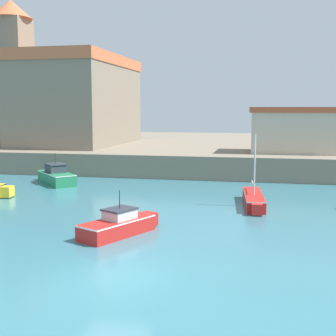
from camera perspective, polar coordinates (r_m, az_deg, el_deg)
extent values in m
plane|color=teal|center=(17.80, -6.67, -13.02)|extent=(200.00, 200.00, 0.00)
cube|color=gray|center=(59.87, 6.89, 2.30)|extent=(120.00, 40.00, 2.07)
cube|color=yellow|center=(34.44, -19.08, -2.72)|extent=(0.87, 1.02, 0.73)
cube|color=red|center=(30.50, 10.37, -3.79)|extent=(1.67, 5.54, 0.75)
cube|color=red|center=(27.59, 10.78, -4.97)|extent=(0.67, 0.57, 0.64)
cube|color=white|center=(30.44, 10.38, -3.17)|extent=(1.68, 5.59, 0.07)
cylinder|color=silver|center=(29.74, 10.52, 0.40)|extent=(0.10, 0.10, 3.83)
cylinder|color=silver|center=(31.01, 10.32, -1.87)|extent=(0.33, 2.45, 0.08)
cube|color=#237A4C|center=(39.41, -13.42, -1.23)|extent=(4.42, 4.45, 0.95)
cube|color=#237A4C|center=(41.91, -14.61, -0.77)|extent=(1.23, 1.22, 0.81)
cube|color=white|center=(39.35, -13.44, -0.60)|extent=(4.47, 4.50, 0.07)
cube|color=#333842|center=(39.52, -13.56, -0.05)|extent=(2.04, 2.05, 0.64)
cube|color=#2D333D|center=(39.47, -13.58, 0.47)|extent=(2.20, 2.20, 0.08)
cylinder|color=black|center=(39.42, -13.60, 1.17)|extent=(0.04, 0.04, 0.90)
cube|color=red|center=(23.11, -6.24, -7.23)|extent=(3.11, 4.26, 0.78)
cube|color=red|center=(24.78, -2.41, -6.20)|extent=(1.03, 0.96, 0.67)
cube|color=white|center=(23.03, -6.25, -6.38)|extent=(3.14, 4.31, 0.07)
cube|color=silver|center=(23.10, -5.91, -5.65)|extent=(1.62, 1.75, 0.45)
cube|color=#2D333D|center=(23.05, -5.92, -5.01)|extent=(1.74, 1.90, 0.08)
cylinder|color=black|center=(22.95, -5.93, -3.81)|extent=(0.04, 0.04, 0.90)
cube|color=gray|center=(55.29, -10.77, 7.46)|extent=(9.84, 17.18, 8.80)
cube|color=#C1663D|center=(55.54, -10.90, 12.63)|extent=(10.04, 17.52, 1.20)
cube|color=gray|center=(56.07, -18.32, 9.86)|extent=(3.61, 3.61, 13.97)
cone|color=#C1663D|center=(57.04, -18.66, 17.89)|extent=(4.70, 4.70, 2.00)
cube|color=#BCB29E|center=(45.33, 15.40, 4.19)|extent=(8.13, 5.38, 3.72)
cube|color=#B25133|center=(45.28, 15.49, 6.86)|extent=(8.54, 5.65, 0.50)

